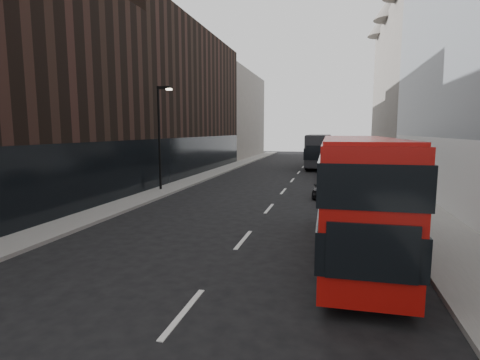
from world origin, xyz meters
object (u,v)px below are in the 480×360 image
Objects in this scene: grey_bus at (319,150)px; car_b at (333,174)px; street_lamp at (160,131)px; car_c at (333,169)px; car_a at (326,187)px; red_bus at (356,191)px.

car_b is at bearing -83.44° from grey_bus.
car_c is at bearing 42.96° from street_lamp.
car_a is 0.87× the size of car_b.
car_b is 3.44m from car_c.
street_lamp is 1.29× the size of car_c.
red_bus is at bearing -86.28° from car_b.
street_lamp is 16.10m from car_c.
street_lamp reaches higher than red_bus.
grey_bus reaches higher than car_b.
car_b is (1.60, -12.82, -1.31)m from grey_bus.
car_c is (11.52, 10.73, -3.39)m from street_lamp.
red_bus is at bearing -80.17° from car_a.
grey_bus is at bearing 93.52° from red_bus.
grey_bus is at bearing 95.56° from car_c.
car_a is 0.67× the size of car_c.
car_c is (-0.73, 21.53, -1.41)m from red_bus.
grey_bus is at bearing 98.59° from car_b.
car_c is at bearing -80.99° from grey_bus.
car_a is at bearing -87.08° from grey_bus.
street_lamp is 16.46m from red_bus.
car_b reaches higher than car_a.
red_bus is at bearing -86.28° from grey_bus.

